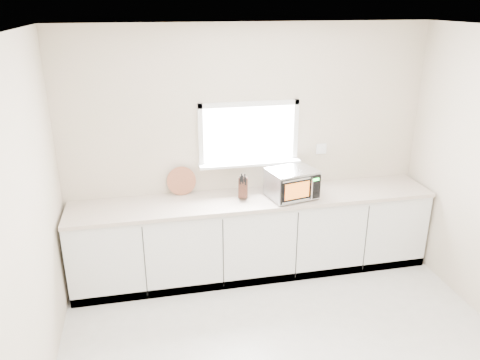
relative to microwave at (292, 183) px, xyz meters
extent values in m
cube|color=beige|center=(-0.39, 0.40, 0.27)|extent=(4.00, 0.02, 2.70)
cube|color=white|center=(-0.39, 0.38, 0.47)|extent=(1.00, 0.02, 0.60)
cube|color=white|center=(-0.39, 0.32, 0.15)|extent=(1.12, 0.16, 0.03)
cube|color=white|center=(-0.39, 0.37, 0.79)|extent=(1.10, 0.04, 0.05)
cube|color=white|center=(-0.39, 0.37, 0.14)|extent=(1.10, 0.04, 0.05)
cube|color=white|center=(-0.91, 0.37, 0.47)|extent=(0.05, 0.04, 0.70)
cube|color=white|center=(0.14, 0.37, 0.47)|extent=(0.05, 0.04, 0.70)
cube|color=white|center=(0.46, 0.39, 0.24)|extent=(0.12, 0.01, 0.12)
cube|color=silver|center=(-0.39, 0.10, -0.64)|extent=(3.92, 0.60, 0.88)
cube|color=beige|center=(-0.39, 0.09, -0.18)|extent=(3.92, 0.64, 0.04)
cylinder|color=black|center=(-0.17, -0.18, -0.16)|extent=(0.02, 0.02, 0.01)
cylinder|color=black|center=(-0.23, 0.10, -0.16)|extent=(0.02, 0.02, 0.01)
cylinder|color=black|center=(0.23, -0.09, -0.16)|extent=(0.02, 0.02, 0.01)
cylinder|color=black|center=(0.17, 0.19, -0.16)|extent=(0.02, 0.02, 0.01)
cube|color=#AAACB1|center=(0.00, 0.01, 0.00)|extent=(0.55, 0.46, 0.29)
cube|color=black|center=(0.04, -0.18, 0.00)|extent=(0.46, 0.11, 0.26)
cube|color=orange|center=(-0.01, -0.20, 0.00)|extent=(0.28, 0.07, 0.17)
cylinder|color=silver|center=(0.16, -0.18, 0.00)|extent=(0.02, 0.02, 0.23)
cube|color=black|center=(0.20, -0.15, 0.00)|extent=(0.12, 0.03, 0.25)
cube|color=#19FF33|center=(0.20, -0.15, 0.08)|extent=(0.08, 0.02, 0.03)
cube|color=silver|center=(0.00, 0.01, 0.15)|extent=(0.55, 0.46, 0.01)
cube|color=#49281A|center=(-0.51, 0.10, -0.04)|extent=(0.15, 0.22, 0.24)
cube|color=black|center=(-0.55, 0.06, 0.05)|extent=(0.02, 0.04, 0.09)
cube|color=black|center=(-0.52, 0.06, 0.06)|extent=(0.02, 0.04, 0.09)
cube|color=black|center=(-0.49, 0.05, 0.05)|extent=(0.02, 0.04, 0.09)
cube|color=black|center=(-0.53, 0.06, 0.08)|extent=(0.02, 0.04, 0.09)
cube|color=black|center=(-0.50, 0.05, 0.08)|extent=(0.02, 0.04, 0.09)
cylinder|color=#9E5B3D|center=(-1.14, 0.34, -0.01)|extent=(0.31, 0.07, 0.31)
cylinder|color=#AAACB1|center=(0.20, 0.10, -0.07)|extent=(0.15, 0.15, 0.19)
cylinder|color=black|center=(0.20, 0.10, 0.05)|extent=(0.15, 0.15, 0.05)
camera|label=1|loc=(-1.50, -4.39, 1.82)|focal=35.00mm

